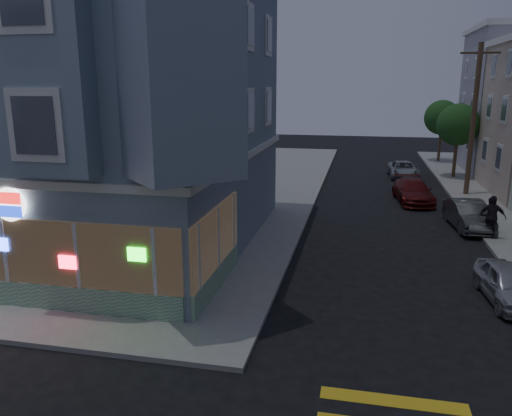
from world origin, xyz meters
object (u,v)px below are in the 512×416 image
(pedestrian_a, at_px, (489,216))
(pedestrian_b, at_px, (492,217))
(street_tree_near, at_px, (458,125))
(parked_car_c, at_px, (413,191))
(street_tree_far, at_px, (442,118))
(traffic_signal, at_px, (146,211))
(parked_car_b, at_px, (468,215))
(utility_pole, at_px, (474,118))
(parked_car_a, at_px, (509,284))
(parked_car_d, at_px, (403,170))

(pedestrian_a, relative_size, pedestrian_b, 0.91)
(street_tree_near, height_order, parked_car_c, street_tree_near)
(street_tree_far, xyz_separation_m, traffic_signal, (-12.81, -33.11, -0.79))
(parked_car_b, relative_size, traffic_signal, 0.93)
(street_tree_far, height_order, parked_car_c, street_tree_far)
(utility_pole, height_order, pedestrian_a, utility_pole)
(pedestrian_b, bearing_deg, parked_car_a, 94.84)
(parked_car_b, bearing_deg, pedestrian_b, -78.39)
(parked_car_d, bearing_deg, parked_car_b, -84.31)
(parked_car_a, distance_m, parked_car_d, 21.98)
(street_tree_near, relative_size, parked_car_c, 1.15)
(utility_pole, height_order, parked_car_a, utility_pole)
(parked_car_b, bearing_deg, street_tree_far, 79.87)
(pedestrian_b, xyz_separation_m, parked_car_a, (-0.96, -6.70, -0.50))
(utility_pole, distance_m, street_tree_far, 14.03)
(pedestrian_b, height_order, parked_car_c, pedestrian_b)
(utility_pole, distance_m, parked_car_d, 7.85)
(pedestrian_a, bearing_deg, parked_car_d, -88.25)
(pedestrian_a, height_order, pedestrian_b, pedestrian_b)
(street_tree_near, bearing_deg, parked_car_b, -96.27)
(parked_car_c, relative_size, parked_car_d, 1.07)
(utility_pole, distance_m, parked_car_b, 8.78)
(utility_pole, height_order, parked_car_b, utility_pole)
(parked_car_a, relative_size, parked_car_d, 0.82)
(street_tree_near, xyz_separation_m, pedestrian_b, (-0.90, -15.52, -2.83))
(street_tree_near, bearing_deg, parked_car_a, -94.79)
(street_tree_near, height_order, street_tree_far, same)
(street_tree_near, relative_size, street_tree_far, 1.00)
(street_tree_near, xyz_separation_m, parked_car_d, (-3.60, -0.30, -3.34))
(parked_car_a, bearing_deg, utility_pole, 79.05)
(street_tree_far, bearing_deg, parked_car_a, -93.53)
(pedestrian_b, height_order, traffic_signal, traffic_signal)
(parked_car_c, bearing_deg, pedestrian_b, -75.83)
(utility_pole, height_order, street_tree_near, utility_pole)
(street_tree_near, xyz_separation_m, traffic_signal, (-12.81, -25.11, -0.79))
(pedestrian_a, xyz_separation_m, parked_car_a, (-0.96, -7.19, -0.41))
(parked_car_c, bearing_deg, street_tree_far, 70.93)
(street_tree_near, relative_size, parked_car_b, 1.29)
(street_tree_near, distance_m, pedestrian_b, 15.80)
(street_tree_near, relative_size, parked_car_a, 1.50)
(street_tree_far, distance_m, parked_car_b, 21.94)
(pedestrian_b, height_order, parked_car_b, pedestrian_b)
(pedestrian_b, distance_m, parked_car_a, 6.79)
(pedestrian_a, height_order, parked_car_c, pedestrian_a)
(street_tree_near, distance_m, street_tree_far, 8.00)
(pedestrian_b, relative_size, parked_car_a, 0.54)
(street_tree_near, relative_size, pedestrian_a, 3.07)
(parked_car_a, bearing_deg, street_tree_near, 80.11)
(street_tree_near, relative_size, traffic_signal, 1.20)
(utility_pole, bearing_deg, parked_car_d, 120.81)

